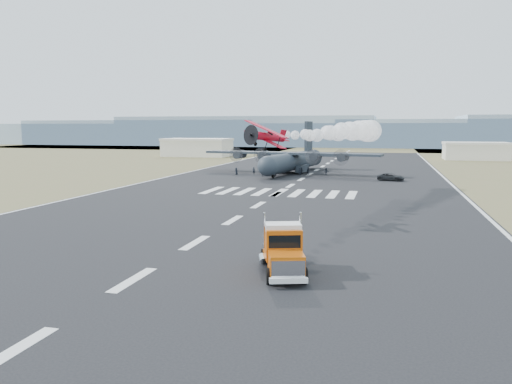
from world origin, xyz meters
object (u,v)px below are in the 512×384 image
at_px(aerobatic_biplane, 267,136).
at_px(support_vehicle, 391,177).
at_px(crew_a, 254,171).
at_px(crew_d, 262,172).
at_px(crew_f, 301,171).
at_px(hangar_left, 197,147).
at_px(crew_b, 308,171).
at_px(transport_aircraft, 293,160).
at_px(semi_truck, 283,248).
at_px(hangar_right, 475,151).
at_px(crew_c, 326,171).
at_px(crew_e, 236,171).
at_px(crew_g, 300,172).
at_px(crew_h, 275,172).

relative_size(aerobatic_biplane, support_vehicle, 1.09).
relative_size(support_vehicle, crew_a, 3.31).
distance_m(crew_d, crew_f, 10.05).
height_order(hangar_left, crew_b, hangar_left).
distance_m(transport_aircraft, crew_f, 4.88).
bearing_deg(support_vehicle, semi_truck, -173.87).
xyz_separation_m(hangar_right, crew_d, (-55.51, -73.70, -2.14)).
bearing_deg(transport_aircraft, hangar_left, 137.98).
height_order(transport_aircraft, crew_c, transport_aircraft).
relative_size(support_vehicle, crew_b, 2.94).
height_order(aerobatic_biplane, crew_a, aerobatic_biplane).
bearing_deg(crew_d, crew_f, -57.90).
height_order(hangar_left, semi_truck, hangar_left).
bearing_deg(semi_truck, hangar_left, 95.95).
distance_m(crew_b, crew_f, 2.14).
relative_size(aerobatic_biplane, crew_e, 3.74).
xyz_separation_m(aerobatic_biplane, crew_g, (-5.80, 55.52, -9.00)).
relative_size(crew_d, crew_e, 1.09).
relative_size(crew_a, crew_g, 0.89).
xyz_separation_m(crew_d, crew_e, (-6.82, 2.38, -0.07)).
bearing_deg(crew_a, crew_b, 179.57).
bearing_deg(crew_a, crew_e, 27.11).
distance_m(semi_truck, crew_d, 74.40).
bearing_deg(aerobatic_biplane, crew_h, 116.74).
bearing_deg(support_vehicle, hangar_left, 57.54).
height_order(aerobatic_biplane, crew_b, aerobatic_biplane).
relative_size(support_vehicle, crew_g, 2.97).
bearing_deg(crew_a, crew_g, 164.08).
relative_size(semi_truck, transport_aircraft, 0.20).
xyz_separation_m(aerobatic_biplane, crew_f, (-6.17, 59.84, -9.09)).
height_order(semi_truck, aerobatic_biplane, aerobatic_biplane).
xyz_separation_m(support_vehicle, crew_h, (-25.09, 3.15, 0.17)).
distance_m(semi_truck, crew_g, 74.78).
bearing_deg(crew_a, semi_truck, 102.83).
relative_size(semi_truck, crew_g, 4.69).
xyz_separation_m(crew_d, crew_g, (8.08, 2.11, 0.05)).
xyz_separation_m(crew_c, crew_d, (-13.45, -6.58, 0.05)).
bearing_deg(support_vehicle, transport_aircraft, 74.80).
height_order(crew_a, crew_e, crew_a).
xyz_separation_m(hangar_left, semi_truck, (62.06, -140.48, -1.54)).
relative_size(hangar_left, transport_aircraft, 0.57).
bearing_deg(crew_d, hangar_right, -44.71).
bearing_deg(crew_g, crew_d, -162.23).
height_order(hangar_left, crew_f, hangar_left).
distance_m(transport_aircraft, crew_c, 9.27).
height_order(hangar_right, crew_a, hangar_right).
distance_m(aerobatic_biplane, support_vehicle, 53.76).
bearing_deg(crew_h, crew_a, -121.76).
bearing_deg(aerobatic_biplane, hangar_left, 129.84).
distance_m(support_vehicle, crew_e, 34.89).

